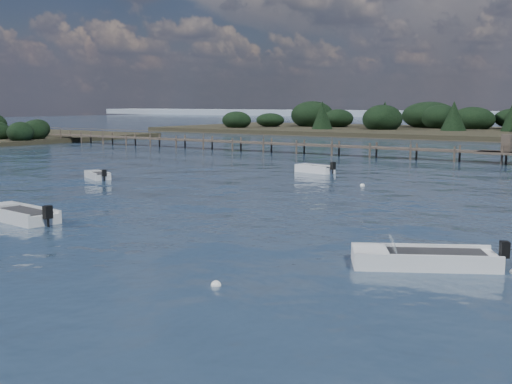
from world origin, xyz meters
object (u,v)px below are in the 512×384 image
Objects in this scene: tender_far_white at (315,170)px; dinghy_mid_grey at (19,217)px; tender_far_grey at (98,177)px; dinghy_mid_white_a at (424,262)px; jetty at (267,143)px.

tender_far_white is 0.74× the size of dinghy_mid_grey.
tender_far_grey is (-11.39, -12.40, -0.03)m from tender_far_white.
dinghy_mid_grey is at bearing -54.83° from tender_far_grey.
tender_far_grey is at bearing 157.91° from dinghy_mid_white_a.
dinghy_mid_white_a is at bearing -22.09° from tender_far_grey.
tender_far_grey is at bearing -132.57° from tender_far_white.
dinghy_mid_white_a is (17.20, -24.01, -0.02)m from tender_far_white.
jetty is (-3.41, 28.48, 0.84)m from tender_far_grey.
tender_far_grey is at bearing 125.17° from dinghy_mid_grey.
tender_far_grey is 0.62× the size of dinghy_mid_white_a.
jetty is (-13.16, 42.32, 0.82)m from dinghy_mid_grey.
tender_far_grey is 0.64× the size of dinghy_mid_grey.
tender_far_grey is at bearing -83.17° from jetty.
tender_far_white is 0.06× the size of jetty.
dinghy_mid_white_a is at bearing -51.40° from jetty.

